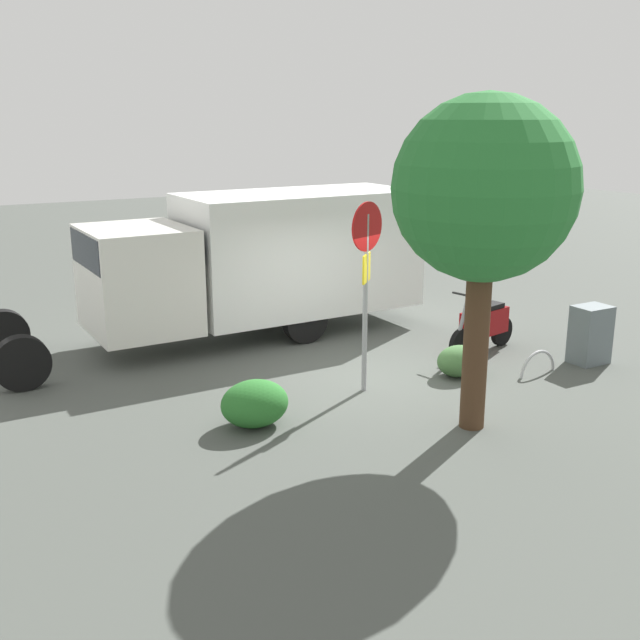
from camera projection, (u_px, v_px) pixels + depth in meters
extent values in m
plane|color=#494E48|center=(366.00, 379.00, 12.67)|extent=(60.00, 60.00, 0.00)
cylinder|color=black|center=(262.00, 300.00, 16.19)|extent=(0.91, 0.27, 0.90)
cylinder|color=black|center=(305.00, 320.00, 14.61)|extent=(0.91, 0.27, 0.90)
cylinder|color=black|center=(3.00, 334.00, 13.65)|extent=(0.91, 0.27, 0.90)
cylinder|color=black|center=(22.00, 363.00, 12.07)|extent=(0.91, 0.27, 0.90)
cube|color=white|center=(299.00, 251.00, 15.28)|extent=(4.75, 2.30, 2.36)
cube|color=silver|center=(138.00, 279.00, 13.71)|extent=(1.85, 2.14, 1.90)
cube|color=black|center=(136.00, 247.00, 13.55)|extent=(1.86, 1.98, 0.60)
cylinder|color=black|center=(461.00, 344.00, 13.66)|extent=(0.57, 0.22, 0.56)
cylinder|color=black|center=(502.00, 331.00, 14.46)|extent=(0.57, 0.22, 0.56)
cube|color=maroon|center=(484.00, 322.00, 14.02)|extent=(1.14, 0.55, 0.48)
cube|color=black|center=(488.00, 307.00, 14.02)|extent=(0.69, 0.41, 0.12)
cylinder|color=slate|center=(464.00, 314.00, 13.55)|extent=(0.29, 0.13, 0.69)
cylinder|color=black|center=(465.00, 295.00, 13.46)|extent=(0.16, 0.55, 0.04)
cylinder|color=#9E9EA3|center=(365.00, 305.00, 11.79)|extent=(0.08, 0.08, 2.84)
cylinder|color=red|center=(367.00, 227.00, 11.45)|extent=(0.71, 0.32, 0.76)
cube|color=yellow|center=(366.00, 268.00, 11.62)|extent=(0.33, 0.33, 0.44)
cylinder|color=#47301E|center=(476.00, 342.00, 10.43)|extent=(0.35, 0.35, 2.49)
sphere|color=#277330|center=(485.00, 188.00, 9.87)|extent=(2.47, 2.47, 2.47)
cube|color=slate|center=(590.00, 335.00, 13.39)|extent=(0.64, 0.49, 1.04)
torus|color=#B7B7BC|center=(537.00, 374.00, 12.92)|extent=(0.85, 0.12, 0.85)
ellipsoid|color=#436E3A|center=(459.00, 361.00, 12.75)|extent=(0.78, 0.64, 0.53)
ellipsoid|color=#2A6F2A|center=(255.00, 404.00, 10.68)|extent=(0.99, 0.81, 0.67)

